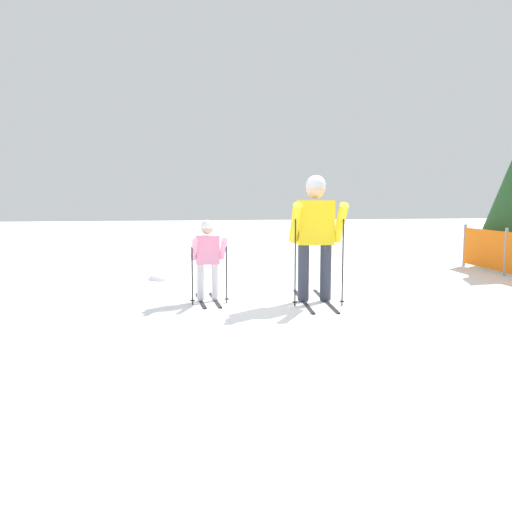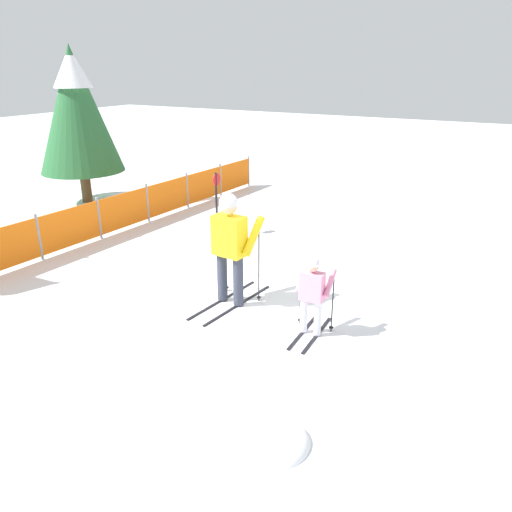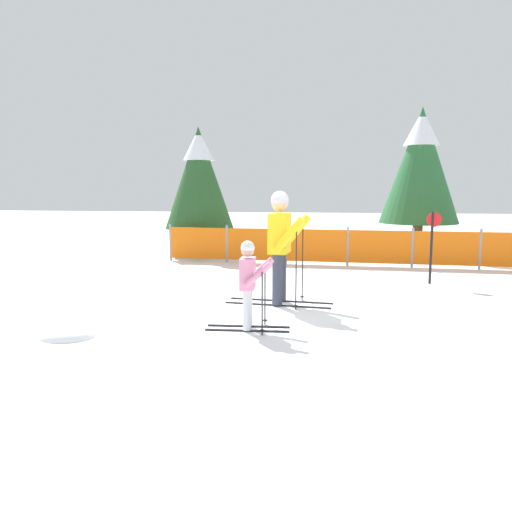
{
  "view_description": "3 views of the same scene",
  "coord_description": "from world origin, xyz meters",
  "px_view_note": "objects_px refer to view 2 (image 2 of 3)",
  "views": [
    {
      "loc": [
        7.11,
        -1.83,
        1.48
      ],
      "look_at": [
        0.22,
        -0.62,
        0.7
      ],
      "focal_mm": 35.0,
      "sensor_mm": 36.0,
      "label": 1
    },
    {
      "loc": [
        -6.06,
        -3.7,
        3.69
      ],
      "look_at": [
        0.3,
        -0.13,
        0.84
      ],
      "focal_mm": 35.0,
      "sensor_mm": 36.0,
      "label": 2
    },
    {
      "loc": [
        0.84,
        -7.72,
        1.89
      ],
      "look_at": [
        -0.17,
        -0.26,
        0.85
      ],
      "focal_mm": 35.0,
      "sensor_mm": 36.0,
      "label": 3
    }
  ],
  "objects_px": {
    "skier_child": "(312,290)",
    "conifer_near": "(76,108)",
    "safety_fence": "(124,210)",
    "trail_marker": "(217,197)",
    "skier_adult": "(230,239)"
  },
  "relations": [
    {
      "from": "skier_child",
      "to": "conifer_near",
      "type": "xyz_separation_m",
      "value": [
        3.67,
        8.42,
        1.86
      ]
    },
    {
      "from": "safety_fence",
      "to": "trail_marker",
      "type": "xyz_separation_m",
      "value": [
        0.77,
        -2.07,
        0.41
      ]
    },
    {
      "from": "safety_fence",
      "to": "trail_marker",
      "type": "distance_m",
      "value": 2.25
    },
    {
      "from": "skier_adult",
      "to": "safety_fence",
      "type": "height_order",
      "value": "skier_adult"
    },
    {
      "from": "skier_child",
      "to": "trail_marker",
      "type": "bearing_deg",
      "value": 47.35
    },
    {
      "from": "skier_child",
      "to": "trail_marker",
      "type": "relative_size",
      "value": 0.84
    },
    {
      "from": "skier_child",
      "to": "safety_fence",
      "type": "xyz_separation_m",
      "value": [
        2.32,
        5.72,
        -0.23
      ]
    },
    {
      "from": "skier_child",
      "to": "safety_fence",
      "type": "relative_size",
      "value": 0.11
    },
    {
      "from": "conifer_near",
      "to": "skier_adult",
      "type": "bearing_deg",
      "value": -116.12
    },
    {
      "from": "trail_marker",
      "to": "skier_adult",
      "type": "bearing_deg",
      "value": -142.88
    },
    {
      "from": "safety_fence",
      "to": "skier_adult",
      "type": "bearing_deg",
      "value": -115.81
    },
    {
      "from": "trail_marker",
      "to": "safety_fence",
      "type": "bearing_deg",
      "value": 110.4
    },
    {
      "from": "skier_child",
      "to": "safety_fence",
      "type": "bearing_deg",
      "value": 65.51
    },
    {
      "from": "skier_adult",
      "to": "conifer_near",
      "type": "height_order",
      "value": "conifer_near"
    },
    {
      "from": "conifer_near",
      "to": "trail_marker",
      "type": "distance_m",
      "value": 5.09
    }
  ]
}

